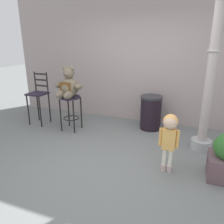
# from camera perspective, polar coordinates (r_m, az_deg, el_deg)

# --- Properties ---
(ground_plane) EXTENTS (24.00, 24.00, 0.00)m
(ground_plane) POSITION_cam_1_polar(r_m,az_deg,el_deg) (3.59, -0.93, -13.21)
(ground_plane) COLOR slate
(building_wall) EXTENTS (6.71, 0.30, 3.82)m
(building_wall) POSITION_cam_1_polar(r_m,az_deg,el_deg) (5.24, 8.72, 18.46)
(building_wall) COLOR #A39190
(building_wall) RESTS_ON ground_plane
(bar_stool_with_teddy) EXTENTS (0.43, 0.43, 0.75)m
(bar_stool_with_teddy) POSITION_cam_1_polar(r_m,az_deg,el_deg) (4.75, -10.73, 1.64)
(bar_stool_with_teddy) COLOR #241C2E
(bar_stool_with_teddy) RESTS_ON ground_plane
(teddy_bear) EXTENTS (0.61, 0.54, 0.62)m
(teddy_bear) POSITION_cam_1_polar(r_m,az_deg,el_deg) (4.62, -11.24, 6.67)
(teddy_bear) COLOR #6E624E
(teddy_bear) RESTS_ON bar_stool_with_teddy
(child_walking) EXTENTS (0.28, 0.23, 0.89)m
(child_walking) POSITION_cam_1_polar(r_m,az_deg,el_deg) (3.21, 14.77, -4.81)
(child_walking) COLOR #C7A9A6
(child_walking) RESTS_ON ground_plane
(trash_bin) EXTENTS (0.47, 0.47, 0.74)m
(trash_bin) POSITION_cam_1_polar(r_m,az_deg,el_deg) (4.83, 10.05, -0.12)
(trash_bin) COLOR black
(trash_bin) RESTS_ON ground_plane
(lamppost) EXTENTS (0.35, 0.35, 2.96)m
(lamppost) POSITION_cam_1_polar(r_m,az_deg,el_deg) (3.96, 23.99, 6.66)
(lamppost) COLOR #A6A5A6
(lamppost) RESTS_ON ground_plane
(bar_chair_empty) EXTENTS (0.39, 0.39, 1.18)m
(bar_chair_empty) POSITION_cam_1_polar(r_m,az_deg,el_deg) (5.29, -18.58, 4.01)
(bar_chair_empty) COLOR #241C2E
(bar_chair_empty) RESTS_ON ground_plane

